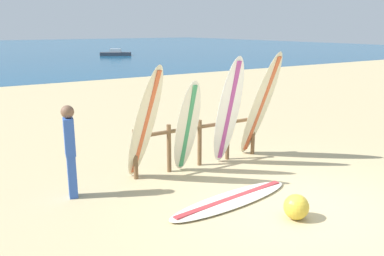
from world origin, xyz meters
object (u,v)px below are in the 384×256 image
Objects in this scene: surfboard_leaning_center_left at (228,112)px; beachgoer_standing at (70,148)px; surfboard_rack at (200,138)px; surfboard_leaning_far_left at (145,124)px; surfboard_leaning_center at (260,105)px; surfboard_leaning_left at (187,127)px; small_boat_offshore at (116,53)px; beach_ball at (296,207)px; surfboard_lying_on_sand at (231,200)px.

surfboard_leaning_center_left is 1.45× the size of beachgoer_standing.
beachgoer_standing is at bearing 177.34° from surfboard_leaning_center_left.
surfboard_rack is 1.56m from surfboard_leaning_far_left.
surfboard_leaning_center_left reaches higher than surfboard_rack.
surfboard_leaning_center is (0.95, 0.06, 0.03)m from surfboard_leaning_center_left.
surfboard_leaning_center_left is at bearing -2.27° from surfboard_leaning_left.
surfboard_leaning_left is at bearing -1.20° from surfboard_leaning_far_left.
surfboard_rack is 35.65m from small_boat_offshore.
surfboard_leaning_left is at bearing -2.83° from beachgoer_standing.
surfboard_leaning_left is 1.02m from surfboard_leaning_center_left.
surfboard_leaning_far_left is at bearing 115.83° from beach_ball.
surfboard_rack reaches higher than small_boat_offshore.
surfboard_leaning_left is 2.75m from beach_ball.
beachgoer_standing is at bearing -175.86° from surfboard_rack.
surfboard_leaning_center_left is at bearing -108.80° from small_boat_offshore.
beach_ball is (0.45, -1.05, 0.16)m from surfboard_lying_on_sand.
surfboard_leaning_far_left is at bearing -3.92° from beachgoer_standing.
surfboard_leaning_center reaches higher than small_boat_offshore.
surfboard_leaning_far_left is 2.11m from surfboard_lying_on_sand.
surfboard_rack is 1.59× the size of surfboard_leaning_left.
surfboard_leaning_center reaches higher than beachgoer_standing.
surfboard_leaning_center_left is (1.92, -0.06, 0.03)m from surfboard_leaning_far_left.
surfboard_leaning_center is at bearing 58.85° from beach_ball.
surfboard_leaning_far_left is 1.41m from beachgoer_standing.
surfboard_lying_on_sand is at bearing -107.94° from surfboard_rack.
beach_ball is at bearing -104.03° from surfboard_leaning_center_left.
surfboard_leaning_center is at bearing -107.38° from small_boat_offshore.
surfboard_leaning_left is 0.61× the size of small_boat_offshore.
small_boat_offshore is at bearing 70.28° from surfboard_rack.
surfboard_leaning_left reaches higher than beachgoer_standing.
surfboard_rack is at bearing 168.12° from surfboard_leaning_center.
beachgoer_standing is at bearing 178.70° from surfboard_leaning_center.
small_boat_offshore is at bearing 72.62° from surfboard_leaning_center.
surfboard_leaning_center reaches higher than surfboard_lying_on_sand.
surfboard_leaning_far_left is at bearing -168.28° from surfboard_rack.
surfboard_leaning_center_left reaches higher than small_boat_offshore.
surfboard_rack reaches higher than beach_ball.
surfboard_lying_on_sand is at bearing -37.28° from beachgoer_standing.
surfboard_leaning_center_left is 0.95m from surfboard_leaning_center.
surfboard_leaning_left is 1.19× the size of beachgoer_standing.
surfboard_rack is 0.71m from surfboard_leaning_left.
beach_ball reaches higher than surfboard_lying_on_sand.
surfboard_rack is 1.28× the size of surfboard_leaning_center.
small_boat_offshore is (12.03, 33.56, -0.36)m from surfboard_rack.
surfboard_lying_on_sand is at bearing -93.43° from surfboard_leaning_left.
surfboard_leaning_left is at bearing 97.70° from beach_ball.
surfboard_rack is 0.98× the size of small_boat_offshore.
surfboard_leaning_far_left reaches higher than beach_ball.
beach_ball is at bearing -64.17° from surfboard_leaning_far_left.
surfboard_leaning_far_left is at bearing -111.69° from small_boat_offshore.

